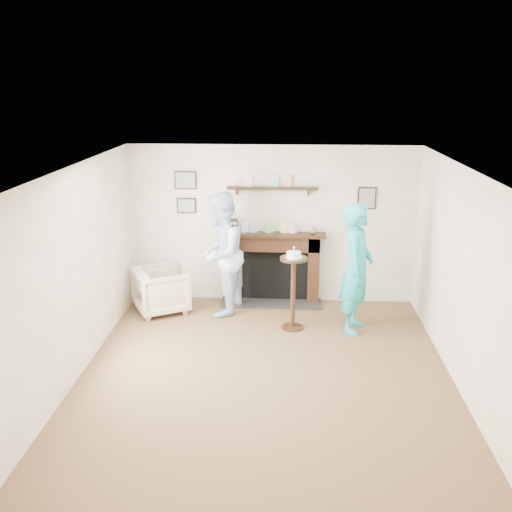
{
  "coord_description": "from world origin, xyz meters",
  "views": [
    {
      "loc": [
        0.24,
        -6.21,
        3.44
      ],
      "look_at": [
        -0.17,
        0.9,
        1.23
      ],
      "focal_mm": 40.0,
      "sensor_mm": 36.0,
      "label": 1
    }
  ],
  "objects_px": {
    "armchair": "(162,311)",
    "man": "(222,312)",
    "pedestal_table": "(293,279)",
    "woman": "(353,329)"
  },
  "relations": [
    {
      "from": "woman",
      "to": "pedestal_table",
      "type": "relative_size",
      "value": 1.51
    },
    {
      "from": "armchair",
      "to": "man",
      "type": "xyz_separation_m",
      "value": [
        0.93,
        0.0,
        0.0
      ]
    },
    {
      "from": "pedestal_table",
      "to": "man",
      "type": "bearing_deg",
      "value": 154.55
    },
    {
      "from": "armchair",
      "to": "man",
      "type": "relative_size",
      "value": 0.4
    },
    {
      "from": "armchair",
      "to": "pedestal_table",
      "type": "distance_m",
      "value": 2.21
    },
    {
      "from": "man",
      "to": "pedestal_table",
      "type": "xyz_separation_m",
      "value": [
        1.09,
        -0.52,
        0.75
      ]
    },
    {
      "from": "man",
      "to": "woman",
      "type": "bearing_deg",
      "value": 87.21
    },
    {
      "from": "man",
      "to": "armchair",
      "type": "bearing_deg",
      "value": -77.97
    },
    {
      "from": "woman",
      "to": "pedestal_table",
      "type": "xyz_separation_m",
      "value": [
        -0.88,
        0.0,
        0.75
      ]
    },
    {
      "from": "man",
      "to": "pedestal_table",
      "type": "bearing_deg",
      "value": 76.58
    }
  ]
}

